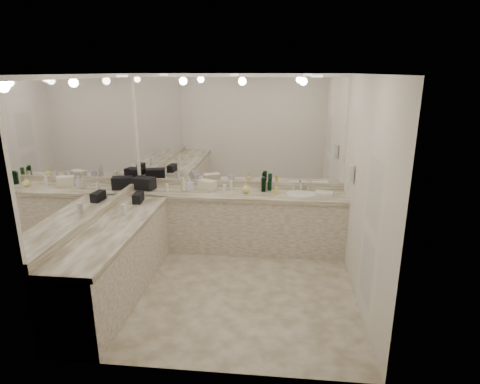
# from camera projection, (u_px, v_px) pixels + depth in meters

# --- Properties ---
(floor) EXTENTS (3.20, 3.20, 0.00)m
(floor) POSITION_uv_depth(u_px,v_px,m) (227.00, 287.00, 5.09)
(floor) COLOR beige
(floor) RESTS_ON ground
(ceiling) EXTENTS (3.20, 3.20, 0.00)m
(ceiling) POSITION_uv_depth(u_px,v_px,m) (224.00, 74.00, 4.34)
(ceiling) COLOR white
(ceiling) RESTS_ON floor
(wall_back) EXTENTS (3.20, 0.02, 2.60)m
(wall_back) POSITION_uv_depth(u_px,v_px,m) (239.00, 162.00, 6.14)
(wall_back) COLOR silver
(wall_back) RESTS_ON floor
(wall_left) EXTENTS (0.02, 3.00, 2.60)m
(wall_left) POSITION_uv_depth(u_px,v_px,m) (95.00, 185.00, 4.87)
(wall_left) COLOR silver
(wall_left) RESTS_ON floor
(wall_right) EXTENTS (0.02, 3.00, 2.60)m
(wall_right) POSITION_uv_depth(u_px,v_px,m) (365.00, 193.00, 4.56)
(wall_right) COLOR silver
(wall_right) RESTS_ON floor
(vanity_back_base) EXTENTS (3.20, 0.60, 0.84)m
(vanity_back_base) POSITION_uv_depth(u_px,v_px,m) (237.00, 222.00, 6.11)
(vanity_back_base) COLOR silver
(vanity_back_base) RESTS_ON floor
(vanity_back_top) EXTENTS (3.20, 0.64, 0.06)m
(vanity_back_top) POSITION_uv_depth(u_px,v_px,m) (237.00, 194.00, 5.97)
(vanity_back_top) COLOR beige
(vanity_back_top) RESTS_ON vanity_back_base
(vanity_left_base) EXTENTS (0.60, 2.40, 0.84)m
(vanity_left_base) POSITION_uv_depth(u_px,v_px,m) (116.00, 263.00, 4.81)
(vanity_left_base) COLOR silver
(vanity_left_base) RESTS_ON floor
(vanity_left_top) EXTENTS (0.64, 2.42, 0.06)m
(vanity_left_top) POSITION_uv_depth(u_px,v_px,m) (113.00, 228.00, 4.68)
(vanity_left_top) COLOR beige
(vanity_left_top) RESTS_ON vanity_left_base
(backsplash_back) EXTENTS (3.20, 0.04, 0.10)m
(backsplash_back) POSITION_uv_depth(u_px,v_px,m) (239.00, 184.00, 6.22)
(backsplash_back) COLOR beige
(backsplash_back) RESTS_ON vanity_back_top
(backsplash_left) EXTENTS (0.04, 3.00, 0.10)m
(backsplash_left) POSITION_uv_depth(u_px,v_px,m) (100.00, 212.00, 4.97)
(backsplash_left) COLOR beige
(backsplash_left) RESTS_ON vanity_left_top
(mirror_back) EXTENTS (3.12, 0.01, 1.55)m
(mirror_back) POSITION_uv_depth(u_px,v_px,m) (239.00, 131.00, 5.99)
(mirror_back) COLOR white
(mirror_back) RESTS_ON wall_back
(mirror_left) EXTENTS (0.01, 2.92, 1.55)m
(mirror_left) POSITION_uv_depth(u_px,v_px,m) (92.00, 147.00, 4.73)
(mirror_left) COLOR white
(mirror_left) RESTS_ON wall_left
(sink) EXTENTS (0.44, 0.44, 0.03)m
(sink) POSITION_uv_depth(u_px,v_px,m) (301.00, 194.00, 5.88)
(sink) COLOR white
(sink) RESTS_ON vanity_back_top
(faucet) EXTENTS (0.24, 0.16, 0.14)m
(faucet) POSITION_uv_depth(u_px,v_px,m) (301.00, 186.00, 6.06)
(faucet) COLOR silver
(faucet) RESTS_ON vanity_back_top
(wall_phone) EXTENTS (0.06, 0.10, 0.24)m
(wall_phone) POSITION_uv_depth(u_px,v_px,m) (351.00, 174.00, 5.21)
(wall_phone) COLOR white
(wall_phone) RESTS_ON wall_right
(door) EXTENTS (0.02, 0.82, 2.10)m
(door) POSITION_uv_depth(u_px,v_px,m) (371.00, 230.00, 4.15)
(door) COLOR white
(door) RESTS_ON wall_right
(black_toiletry_bag) EXTENTS (0.35, 0.26, 0.18)m
(black_toiletry_bag) POSITION_uv_depth(u_px,v_px,m) (144.00, 184.00, 6.09)
(black_toiletry_bag) COLOR black
(black_toiletry_bag) RESTS_ON vanity_back_top
(black_bag_spill) EXTENTS (0.13, 0.25, 0.13)m
(black_bag_spill) POSITION_uv_depth(u_px,v_px,m) (138.00, 197.00, 5.51)
(black_bag_spill) COLOR black
(black_bag_spill) RESTS_ON vanity_left_top
(cream_cosmetic_case) EXTENTS (0.29, 0.24, 0.15)m
(cream_cosmetic_case) POSITION_uv_depth(u_px,v_px,m) (207.00, 185.00, 6.07)
(cream_cosmetic_case) COLOR silver
(cream_cosmetic_case) RESTS_ON vanity_back_top
(hand_towel) EXTENTS (0.28, 0.21, 0.04)m
(hand_towel) POSITION_uv_depth(u_px,v_px,m) (324.00, 193.00, 5.86)
(hand_towel) COLOR white
(hand_towel) RESTS_ON vanity_back_top
(lotion_left) EXTENTS (0.06, 0.06, 0.14)m
(lotion_left) POSITION_uv_depth(u_px,v_px,m) (124.00, 210.00, 5.02)
(lotion_left) COLOR white
(lotion_left) RESTS_ON vanity_left_top
(soap_bottle_a) EXTENTS (0.10, 0.10, 0.22)m
(soap_bottle_a) POSITION_uv_depth(u_px,v_px,m) (183.00, 184.00, 5.99)
(soap_bottle_a) COLOR beige
(soap_bottle_a) RESTS_ON vanity_back_top
(soap_bottle_b) EXTENTS (0.09, 0.09, 0.19)m
(soap_bottle_b) POSITION_uv_depth(u_px,v_px,m) (190.00, 184.00, 6.04)
(soap_bottle_b) COLOR white
(soap_bottle_b) RESTS_ON vanity_back_top
(soap_bottle_c) EXTENTS (0.14, 0.14, 0.15)m
(soap_bottle_c) POSITION_uv_depth(u_px,v_px,m) (246.00, 188.00, 5.92)
(soap_bottle_c) COLOR #E1D775
(soap_bottle_c) RESTS_ON vanity_back_top
(green_bottle_0) EXTENTS (0.06, 0.06, 0.22)m
(green_bottle_0) POSITION_uv_depth(u_px,v_px,m) (264.00, 184.00, 5.98)
(green_bottle_0) COLOR #0B411E
(green_bottle_0) RESTS_ON vanity_back_top
(green_bottle_1) EXTENTS (0.07, 0.07, 0.19)m
(green_bottle_1) POSITION_uv_depth(u_px,v_px,m) (263.00, 185.00, 6.02)
(green_bottle_1) COLOR #0B411E
(green_bottle_1) RESTS_ON vanity_back_top
(green_bottle_2) EXTENTS (0.06, 0.06, 0.19)m
(green_bottle_2) POSITION_uv_depth(u_px,v_px,m) (270.00, 184.00, 6.04)
(green_bottle_2) COLOR #0B411E
(green_bottle_2) RESTS_ON vanity_back_top
(amenity_bottle_0) EXTENTS (0.04, 0.04, 0.07)m
(amenity_bottle_0) POSITION_uv_depth(u_px,v_px,m) (248.00, 189.00, 6.01)
(amenity_bottle_0) COLOR silver
(amenity_bottle_0) RESTS_ON vanity_back_top
(amenity_bottle_1) EXTENTS (0.05, 0.05, 0.11)m
(amenity_bottle_1) POSITION_uv_depth(u_px,v_px,m) (276.00, 191.00, 5.85)
(amenity_bottle_1) COLOR #F2D84C
(amenity_bottle_1) RESTS_ON vanity_back_top
(amenity_bottle_2) EXTENTS (0.05, 0.05, 0.12)m
(amenity_bottle_2) POSITION_uv_depth(u_px,v_px,m) (167.00, 188.00, 6.00)
(amenity_bottle_2) COLOR white
(amenity_bottle_2) RESTS_ON vanity_back_top
(amenity_bottle_3) EXTENTS (0.06, 0.06, 0.11)m
(amenity_bottle_3) POSITION_uv_depth(u_px,v_px,m) (225.00, 189.00, 5.96)
(amenity_bottle_3) COLOR silver
(amenity_bottle_3) RESTS_ON vanity_back_top
(amenity_bottle_4) EXTENTS (0.04, 0.04, 0.14)m
(amenity_bottle_4) POSITION_uv_depth(u_px,v_px,m) (262.00, 186.00, 6.05)
(amenity_bottle_4) COLOR white
(amenity_bottle_4) RESTS_ON vanity_back_top
(amenity_bottle_5) EXTENTS (0.04, 0.04, 0.14)m
(amenity_bottle_5) POSITION_uv_depth(u_px,v_px,m) (231.00, 185.00, 6.09)
(amenity_bottle_5) COLOR white
(amenity_bottle_5) RESTS_ON vanity_back_top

